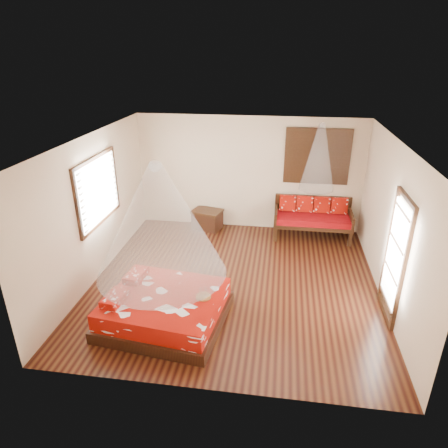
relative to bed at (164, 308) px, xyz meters
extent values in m
cube|color=black|center=(1.02, 1.38, -0.26)|extent=(5.50, 5.50, 0.02)
cube|color=white|center=(1.02, 1.38, 2.56)|extent=(5.50, 5.50, 0.02)
cube|color=beige|center=(-1.74, 1.38, 1.15)|extent=(0.02, 5.50, 2.80)
cube|color=beige|center=(3.78, 1.38, 1.15)|extent=(0.02, 5.50, 2.80)
cube|color=beige|center=(1.02, 4.14, 1.15)|extent=(5.50, 0.02, 2.80)
cube|color=beige|center=(1.02, -1.38, 1.15)|extent=(5.50, 0.02, 2.80)
cube|color=black|center=(0.02, 0.00, -0.15)|extent=(2.12, 1.96, 0.20)
cube|color=#9B0E05|center=(0.02, 0.00, 0.10)|extent=(2.01, 1.85, 0.30)
cube|color=#9B0E05|center=(-0.72, -0.28, 0.31)|extent=(0.33, 0.53, 0.13)
cube|color=#9B0E05|center=(-0.63, 0.44, 0.31)|extent=(0.33, 0.53, 0.13)
cube|color=black|center=(1.76, 3.33, -0.04)|extent=(0.08, 0.08, 0.42)
cube|color=black|center=(3.47, 3.33, -0.04)|extent=(0.08, 0.08, 0.42)
cube|color=black|center=(1.76, 4.03, -0.04)|extent=(0.08, 0.08, 0.42)
cube|color=black|center=(3.47, 4.03, -0.04)|extent=(0.08, 0.08, 0.42)
cube|color=black|center=(2.62, 3.68, 0.13)|extent=(1.84, 0.82, 0.08)
cube|color=#8C0509|center=(2.62, 3.68, 0.24)|extent=(1.78, 0.76, 0.14)
cube|color=black|center=(2.62, 4.05, 0.42)|extent=(1.84, 0.06, 0.55)
cube|color=black|center=(1.74, 3.68, 0.29)|extent=(0.06, 0.82, 0.30)
cube|color=black|center=(3.49, 3.68, 0.29)|extent=(0.06, 0.82, 0.30)
cube|color=#9B0E05|center=(2.00, 3.93, 0.50)|extent=(0.39, 0.20, 0.40)
cube|color=#9B0E05|center=(2.41, 3.93, 0.50)|extent=(0.39, 0.20, 0.40)
cube|color=#9B0E05|center=(2.82, 3.93, 0.50)|extent=(0.39, 0.20, 0.40)
cube|color=#9B0E05|center=(3.23, 3.93, 0.50)|extent=(0.39, 0.20, 0.40)
cube|color=black|center=(0.01, 3.83, -0.03)|extent=(0.78, 0.65, 0.44)
cube|color=black|center=(0.01, 3.83, 0.22)|extent=(0.83, 0.70, 0.05)
cube|color=black|center=(2.62, 4.10, 1.65)|extent=(1.52, 0.06, 1.32)
cube|color=black|center=(2.62, 4.09, 1.65)|extent=(1.35, 0.04, 1.10)
cube|color=black|center=(-1.70, 1.58, 1.45)|extent=(0.08, 1.74, 1.34)
cube|color=silver|center=(-1.66, 1.58, 1.45)|extent=(0.04, 1.54, 1.10)
cube|color=black|center=(3.74, 0.78, 0.80)|extent=(0.08, 1.02, 2.16)
cube|color=white|center=(3.72, 0.78, 0.90)|extent=(0.03, 0.82, 1.70)
cylinder|color=brown|center=(0.66, 0.05, 0.26)|extent=(0.25, 0.25, 0.03)
cone|color=white|center=(0.02, 0.00, 1.60)|extent=(2.04, 2.04, 1.80)
cone|color=white|center=(2.62, 3.63, 1.75)|extent=(0.79, 0.79, 1.50)
camera|label=1|loc=(1.79, -5.32, 3.99)|focal=32.00mm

